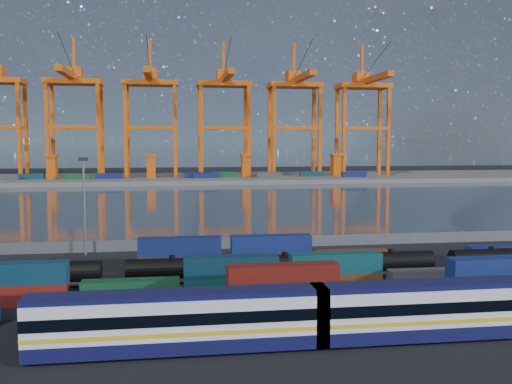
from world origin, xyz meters
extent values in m
plane|color=black|center=(0.00, 0.00, 0.00)|extent=(700.00, 700.00, 0.00)
plane|color=#2D3541|center=(0.00, 105.00, 0.01)|extent=(700.00, 700.00, 0.00)
cube|color=#514F4C|center=(0.00, 210.00, 1.00)|extent=(700.00, 70.00, 2.00)
cone|color=#1E2630|center=(-200.00, 1600.00, 260.00)|extent=(1100.00, 1100.00, 520.00)
cone|color=#1E2630|center=(200.00, 1600.00, 230.00)|extent=(1040.00, 1040.00, 460.00)
cone|color=#1E2630|center=(600.00, 1600.00, 190.00)|extent=(960.00, 960.00, 380.00)
cone|color=#1E2630|center=(950.00, 1600.00, 150.00)|extent=(840.00, 840.00, 300.00)
cube|color=silver|center=(-14.66, -22.10, 3.16)|extent=(27.28, 3.27, 4.15)
cube|color=#0F1038|center=(-14.66, -22.10, 0.98)|extent=(27.28, 3.34, 1.31)
cube|color=#0F1038|center=(-14.66, -22.10, 5.51)|extent=(27.28, 2.95, 0.55)
cube|color=gold|center=(-14.66, -22.10, 2.29)|extent=(27.30, 3.37, 0.39)
cube|color=black|center=(-14.66, -22.10, 3.60)|extent=(27.30, 3.37, 1.09)
cube|color=black|center=(-24.21, -22.10, 0.38)|extent=(3.27, 2.18, 0.76)
cube|color=black|center=(-5.11, -22.10, 0.38)|extent=(3.27, 2.18, 0.76)
cube|color=silver|center=(11.34, -22.10, 3.16)|extent=(27.28, 3.27, 4.15)
cube|color=#0F1038|center=(11.34, -22.10, 0.98)|extent=(27.28, 3.34, 1.31)
cube|color=#0F1038|center=(11.34, -22.10, 5.51)|extent=(27.28, 2.95, 0.55)
cube|color=gold|center=(11.34, -22.10, 2.29)|extent=(27.30, 3.37, 0.39)
cube|color=black|center=(11.34, -22.10, 3.60)|extent=(27.30, 3.37, 1.09)
cube|color=black|center=(1.79, -22.10, 0.38)|extent=(3.27, 2.18, 0.76)
cube|color=#0F234E|center=(-14.92, -10.88, 1.37)|extent=(12.63, 2.57, 2.74)
cube|color=#0B2E3D|center=(-2.93, -10.88, 1.37)|extent=(12.63, 2.57, 2.74)
cube|color=maroon|center=(-2.93, -10.88, 4.10)|extent=(12.63, 2.57, 2.74)
cube|color=navy|center=(11.02, -10.88, 1.37)|extent=(12.63, 2.57, 2.74)
cube|color=#0F114F|center=(23.52, -10.88, 1.37)|extent=(12.63, 2.57, 2.74)
cube|color=navy|center=(23.52, -10.88, 4.10)|extent=(12.63, 2.57, 2.74)
cube|color=maroon|center=(-33.56, -3.71, 1.27)|extent=(11.75, 2.39, 2.55)
cube|color=#0E344B|center=(-33.56, -3.71, 3.82)|extent=(11.75, 2.39, 2.55)
cube|color=#134825|center=(-20.34, -3.71, 1.27)|extent=(11.75, 2.39, 2.55)
cube|color=#0C413F|center=(-8.09, -3.71, 1.27)|extent=(11.75, 2.39, 2.55)
cube|color=#0B2C3E|center=(-8.09, -3.71, 3.82)|extent=(11.75, 2.39, 2.55)
cube|color=#582D11|center=(5.31, -3.71, 1.27)|extent=(11.75, 2.39, 2.55)
cube|color=#0E444C|center=(5.31, -3.71, 3.82)|extent=(11.75, 2.39, 2.55)
cube|color=#3D3F42|center=(18.44, -3.71, 1.27)|extent=(11.75, 2.39, 2.55)
cube|color=#4E300F|center=(-14.25, 10.29, 1.31)|extent=(12.07, 2.45, 2.62)
cube|color=navy|center=(-14.25, 10.29, 3.92)|extent=(12.07, 2.45, 2.62)
cube|color=#5A0D0E|center=(-0.61, 10.29, 1.31)|extent=(12.07, 2.45, 2.62)
cube|color=navy|center=(-0.61, 10.29, 3.92)|extent=(12.07, 2.45, 2.62)
cube|color=#633113|center=(11.68, 10.29, 1.31)|extent=(12.07, 2.45, 2.62)
cube|color=navy|center=(37.32, 10.29, 1.31)|extent=(12.07, 2.45, 2.62)
cylinder|color=black|center=(-30.88, 3.61, 2.19)|extent=(12.35, 2.76, 2.76)
cylinder|color=black|center=(-30.88, 3.61, 3.71)|extent=(0.76, 0.76, 0.48)
cube|color=black|center=(-30.88, 3.61, 0.67)|extent=(12.83, 1.90, 0.38)
cube|color=black|center=(-35.15, 3.61, 0.29)|extent=(2.38, 1.71, 0.57)
cube|color=black|center=(-26.60, 3.61, 0.29)|extent=(2.38, 1.71, 0.57)
cylinder|color=black|center=(-15.38, 3.61, 2.19)|extent=(12.35, 2.76, 2.76)
cylinder|color=black|center=(-15.38, 3.61, 3.71)|extent=(0.76, 0.76, 0.48)
cube|color=black|center=(-15.38, 3.61, 0.67)|extent=(12.83, 1.90, 0.38)
cube|color=black|center=(-19.65, 3.61, 0.29)|extent=(2.38, 1.71, 0.57)
cube|color=black|center=(-11.10, 3.61, 0.29)|extent=(2.38, 1.71, 0.57)
cylinder|color=black|center=(0.12, 3.61, 2.19)|extent=(12.35, 2.76, 2.76)
cylinder|color=black|center=(0.12, 3.61, 3.71)|extent=(0.76, 0.76, 0.48)
cube|color=black|center=(0.12, 3.61, 0.67)|extent=(12.83, 1.90, 0.38)
cube|color=black|center=(-4.15, 3.61, 0.29)|extent=(2.38, 1.71, 0.57)
cube|color=black|center=(4.40, 3.61, 0.29)|extent=(2.38, 1.71, 0.57)
cylinder|color=black|center=(15.62, 3.61, 2.19)|extent=(12.35, 2.76, 2.76)
cylinder|color=black|center=(15.62, 3.61, 3.71)|extent=(0.76, 0.76, 0.48)
cube|color=black|center=(15.62, 3.61, 0.67)|extent=(12.83, 1.90, 0.38)
cube|color=black|center=(11.35, 3.61, 0.29)|extent=(2.38, 1.71, 0.57)
cube|color=black|center=(19.90, 3.61, 0.29)|extent=(2.38, 1.71, 0.57)
cylinder|color=black|center=(31.12, 3.61, 2.19)|extent=(12.35, 2.76, 2.76)
cylinder|color=black|center=(31.12, 3.61, 3.71)|extent=(0.76, 0.76, 0.48)
cube|color=black|center=(31.12, 3.61, 0.67)|extent=(12.83, 1.90, 0.38)
cube|color=black|center=(26.85, 3.61, 0.29)|extent=(2.38, 1.71, 0.57)
cube|color=#595B5E|center=(0.00, 28.00, 1.00)|extent=(160.00, 0.06, 2.00)
cylinder|color=slate|center=(-40.00, 28.00, 1.10)|extent=(0.12, 0.12, 2.20)
cylinder|color=slate|center=(-30.00, 28.00, 1.10)|extent=(0.12, 0.12, 2.20)
cylinder|color=slate|center=(-20.00, 28.00, 1.10)|extent=(0.12, 0.12, 2.20)
cylinder|color=slate|center=(-10.00, 28.00, 1.10)|extent=(0.12, 0.12, 2.20)
cylinder|color=slate|center=(0.00, 28.00, 1.10)|extent=(0.12, 0.12, 2.20)
cylinder|color=slate|center=(10.00, 28.00, 1.10)|extent=(0.12, 0.12, 2.20)
cylinder|color=slate|center=(20.00, 28.00, 1.10)|extent=(0.12, 0.12, 2.20)
cylinder|color=slate|center=(30.00, 28.00, 1.10)|extent=(0.12, 0.12, 2.20)
cylinder|color=slate|center=(40.00, 28.00, 1.10)|extent=(0.12, 0.12, 2.20)
cylinder|color=slate|center=(50.00, 28.00, 1.10)|extent=(0.12, 0.12, 2.20)
cylinder|color=slate|center=(-30.00, 26.00, 8.00)|extent=(0.36, 0.36, 16.00)
cube|color=black|center=(-30.00, 26.00, 16.30)|extent=(1.60, 0.40, 0.60)
cube|color=#DD560F|center=(-83.59, 198.77, 23.34)|extent=(1.66, 1.66, 46.69)
cube|color=#DD560F|center=(-83.59, 211.23, 23.34)|extent=(1.66, 1.66, 46.69)
cube|color=#DD560F|center=(-95.00, 211.23, 25.68)|extent=(22.83, 1.45, 1.45)
cube|color=#DD560F|center=(-71.41, 198.77, 23.34)|extent=(1.66, 1.66, 46.69)
cube|color=#DD560F|center=(-71.41, 211.23, 23.34)|extent=(1.66, 1.66, 46.69)
cube|color=#DD560F|center=(-48.59, 198.77, 23.34)|extent=(1.66, 1.66, 46.69)
cube|color=#DD560F|center=(-48.59, 211.23, 23.34)|extent=(1.66, 1.66, 46.69)
cube|color=#DD560F|center=(-60.00, 198.77, 25.68)|extent=(22.83, 1.45, 1.45)
cube|color=#DD560F|center=(-60.00, 211.23, 25.68)|extent=(22.83, 1.45, 1.45)
cube|color=#DD560F|center=(-60.00, 205.00, 46.69)|extent=(25.94, 14.53, 2.28)
cube|color=#DD560F|center=(-60.00, 192.55, 48.76)|extent=(3.11, 49.80, 2.59)
cube|color=#DD560F|center=(-60.00, 209.15, 51.36)|extent=(6.23, 8.30, 5.19)
cube|color=#DD560F|center=(-60.00, 207.08, 59.14)|extent=(1.25, 1.25, 16.60)
cylinder|color=black|center=(-60.00, 190.06, 56.03)|extent=(0.25, 42.70, 14.09)
cube|color=#DD560F|center=(-36.41, 198.77, 23.34)|extent=(1.66, 1.66, 46.69)
cube|color=#DD560F|center=(-36.41, 211.23, 23.34)|extent=(1.66, 1.66, 46.69)
cube|color=#DD560F|center=(-13.59, 198.77, 23.34)|extent=(1.66, 1.66, 46.69)
cube|color=#DD560F|center=(-13.59, 211.23, 23.34)|extent=(1.66, 1.66, 46.69)
cube|color=#DD560F|center=(-25.00, 198.77, 25.68)|extent=(22.83, 1.45, 1.45)
cube|color=#DD560F|center=(-25.00, 211.23, 25.68)|extent=(22.83, 1.45, 1.45)
cube|color=#DD560F|center=(-25.00, 205.00, 46.69)|extent=(25.94, 14.53, 2.28)
cube|color=#DD560F|center=(-25.00, 192.55, 48.76)|extent=(3.11, 49.80, 2.59)
cube|color=#DD560F|center=(-25.00, 209.15, 51.36)|extent=(6.23, 8.30, 5.19)
cube|color=#DD560F|center=(-25.00, 207.08, 59.14)|extent=(1.25, 1.25, 16.60)
cylinder|color=black|center=(-25.00, 190.06, 56.03)|extent=(0.25, 42.70, 14.09)
cube|color=#DD560F|center=(-1.41, 198.77, 23.34)|extent=(1.66, 1.66, 46.69)
cube|color=#DD560F|center=(-1.41, 211.23, 23.34)|extent=(1.66, 1.66, 46.69)
cube|color=#DD560F|center=(21.41, 198.77, 23.34)|extent=(1.66, 1.66, 46.69)
cube|color=#DD560F|center=(21.41, 211.23, 23.34)|extent=(1.66, 1.66, 46.69)
cube|color=#DD560F|center=(10.00, 198.77, 25.68)|extent=(22.83, 1.45, 1.45)
cube|color=#DD560F|center=(10.00, 211.23, 25.68)|extent=(22.83, 1.45, 1.45)
cube|color=#DD560F|center=(10.00, 205.00, 46.69)|extent=(25.94, 14.53, 2.28)
cube|color=#DD560F|center=(10.00, 192.55, 48.76)|extent=(3.11, 49.80, 2.59)
cube|color=#DD560F|center=(10.00, 209.15, 51.36)|extent=(6.23, 8.30, 5.19)
cube|color=#DD560F|center=(10.00, 207.08, 59.14)|extent=(1.25, 1.25, 16.60)
cylinder|color=black|center=(10.00, 190.06, 56.03)|extent=(0.25, 42.70, 14.09)
cube|color=#DD560F|center=(33.59, 198.77, 23.34)|extent=(1.66, 1.66, 46.69)
cube|color=#DD560F|center=(33.59, 211.23, 23.34)|extent=(1.66, 1.66, 46.69)
cube|color=#DD560F|center=(56.41, 198.77, 23.34)|extent=(1.66, 1.66, 46.69)
cube|color=#DD560F|center=(56.41, 211.23, 23.34)|extent=(1.66, 1.66, 46.69)
cube|color=#DD560F|center=(45.00, 198.77, 25.68)|extent=(22.83, 1.45, 1.45)
cube|color=#DD560F|center=(45.00, 211.23, 25.68)|extent=(22.83, 1.45, 1.45)
cube|color=#DD560F|center=(45.00, 205.00, 46.69)|extent=(25.94, 14.53, 2.28)
cube|color=#DD560F|center=(45.00, 192.55, 48.76)|extent=(3.11, 49.80, 2.59)
cube|color=#DD560F|center=(45.00, 209.15, 51.36)|extent=(6.23, 8.30, 5.19)
cube|color=#DD560F|center=(45.00, 207.08, 59.14)|extent=(1.25, 1.25, 16.60)
cylinder|color=black|center=(45.00, 190.06, 56.03)|extent=(0.25, 42.70, 14.09)
cube|color=#DD560F|center=(68.59, 198.77, 23.34)|extent=(1.66, 1.66, 46.69)
cube|color=#DD560F|center=(68.59, 211.23, 23.34)|extent=(1.66, 1.66, 46.69)
cube|color=#DD560F|center=(91.41, 198.77, 23.34)|extent=(1.66, 1.66, 46.69)
cube|color=#DD560F|center=(91.41, 211.23, 23.34)|extent=(1.66, 1.66, 46.69)
cube|color=#DD560F|center=(80.00, 198.77, 25.68)|extent=(22.83, 1.45, 1.45)
cube|color=#DD560F|center=(80.00, 211.23, 25.68)|extent=(22.83, 1.45, 1.45)
cube|color=#DD560F|center=(80.00, 205.00, 46.69)|extent=(25.94, 14.53, 2.28)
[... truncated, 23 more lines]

